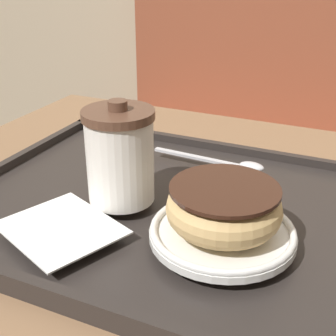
# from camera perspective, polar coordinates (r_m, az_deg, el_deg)

# --- Properties ---
(booth_bench) EXTENTS (1.12, 0.44, 1.00)m
(booth_bench) POSITION_cam_1_polar(r_m,az_deg,el_deg) (1.52, 13.48, -2.72)
(booth_bench) COLOR brown
(booth_bench) RESTS_ON ground_plane
(cafe_table) EXTENTS (0.79, 0.75, 0.71)m
(cafe_table) POSITION_cam_1_polar(r_m,az_deg,el_deg) (0.71, -1.17, -17.51)
(cafe_table) COLOR #846042
(cafe_table) RESTS_ON ground_plane
(serving_tray) EXTENTS (0.52, 0.40, 0.02)m
(serving_tray) POSITION_cam_1_polar(r_m,az_deg,el_deg) (0.58, 0.00, -5.08)
(serving_tray) COLOR #282321
(serving_tray) RESTS_ON cafe_table
(napkin_paper) EXTENTS (0.15, 0.14, 0.00)m
(napkin_paper) POSITION_cam_1_polar(r_m,az_deg,el_deg) (0.52, -12.93, -7.15)
(napkin_paper) COLOR white
(napkin_paper) RESTS_ON serving_tray
(coffee_cup_front) EXTENTS (0.08, 0.08, 0.12)m
(coffee_cup_front) POSITION_cam_1_polar(r_m,az_deg,el_deg) (0.55, -5.87, 1.55)
(coffee_cup_front) COLOR white
(coffee_cup_front) RESTS_ON serving_tray
(plate_with_chocolate_donut) EXTENTS (0.15, 0.15, 0.01)m
(plate_with_chocolate_donut) POSITION_cam_1_polar(r_m,az_deg,el_deg) (0.50, 6.64, -7.76)
(plate_with_chocolate_donut) COLOR white
(plate_with_chocolate_donut) RESTS_ON serving_tray
(donut_chocolate_glazed) EXTENTS (0.12, 0.12, 0.05)m
(donut_chocolate_glazed) POSITION_cam_1_polar(r_m,az_deg,el_deg) (0.48, 6.82, -4.74)
(donut_chocolate_glazed) COLOR #DBB270
(donut_chocolate_glazed) RESTS_ON plate_with_chocolate_donut
(spoon) EXTENTS (0.17, 0.02, 0.01)m
(spoon) POSITION_cam_1_polar(r_m,az_deg,el_deg) (0.66, 7.86, 0.56)
(spoon) COLOR silver
(spoon) RESTS_ON serving_tray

